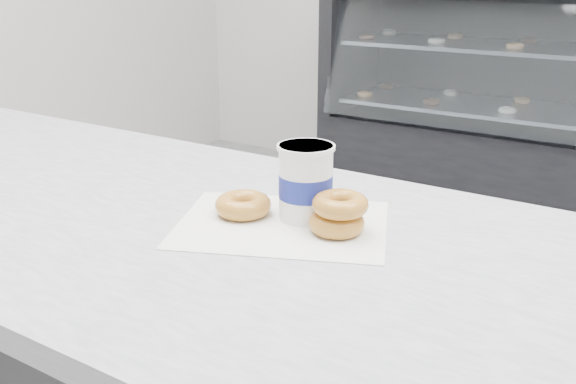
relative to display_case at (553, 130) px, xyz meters
The scene contains 5 objects.
display_case is the anchor object (origin of this frame).
wax_paper 2.69m from the display_case, 89.12° to the right, with size 0.34×0.26×0.00m, color silver.
donut_single 2.69m from the display_case, 90.81° to the right, with size 0.10×0.10×0.03m, color gold.
donut_stack 2.68m from the display_case, 87.07° to the right, with size 0.13×0.13×0.06m.
coffee_cup 2.66m from the display_case, 88.71° to the right, with size 0.12×0.12×0.13m.
Camera 1 is at (0.57, -1.36, 1.30)m, focal length 40.00 mm.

